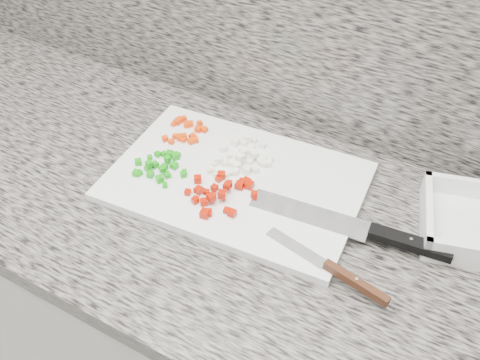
{
  "coord_description": "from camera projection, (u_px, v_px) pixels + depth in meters",
  "views": [
    {
      "loc": [
        0.38,
        0.82,
        1.64
      ],
      "look_at": [
        0.01,
        1.48,
        0.94
      ],
      "focal_mm": 40.0,
      "sensor_mm": 36.0,
      "label": 1
    }
  ],
  "objects": [
    {
      "name": "garlic_pile",
      "position": [
        221.0,
        168.0,
        1.08
      ],
      "size": [
        0.06,
        0.05,
        0.01
      ],
      "color": "beige",
      "rests_on": "cutting_board"
    },
    {
      "name": "cutting_board",
      "position": [
        236.0,
        181.0,
        1.07
      ],
      "size": [
        0.52,
        0.36,
        0.02
      ],
      "primitive_type": "cube",
      "rotation": [
        0.0,
        0.0,
        0.08
      ],
      "color": "white",
      "rests_on": "countertop"
    },
    {
      "name": "red_pepper_pile",
      "position": [
        221.0,
        192.0,
        1.02
      ],
      "size": [
        0.13,
        0.13,
        0.02
      ],
      "color": "#AB1402",
      "rests_on": "cutting_board"
    },
    {
      "name": "green_pepper_pile",
      "position": [
        161.0,
        165.0,
        1.08
      ],
      "size": [
        0.12,
        0.1,
        0.02
      ],
      "color": "#13950D",
      "rests_on": "cutting_board"
    },
    {
      "name": "cabinet",
      "position": [
        230.0,
        334.0,
        1.35
      ],
      "size": [
        3.92,
        0.62,
        0.86
      ],
      "primitive_type": "cube",
      "color": "silver",
      "rests_on": "ground"
    },
    {
      "name": "carrot_pile",
      "position": [
        185.0,
        131.0,
        1.17
      ],
      "size": [
        0.09,
        0.1,
        0.01
      ],
      "color": "#E53904",
      "rests_on": "cutting_board"
    },
    {
      "name": "paring_knife",
      "position": [
        340.0,
        273.0,
        0.88
      ],
      "size": [
        0.24,
        0.07,
        0.02
      ],
      "rotation": [
        0.0,
        0.0,
        -0.2
      ],
      "color": "white",
      "rests_on": "cutting_board"
    },
    {
      "name": "countertop",
      "position": [
        226.0,
        211.0,
        1.05
      ],
      "size": [
        3.96,
        0.64,
        0.04
      ],
      "primitive_type": "cube",
      "color": "slate",
      "rests_on": "cabinet"
    },
    {
      "name": "onion_pile",
      "position": [
        244.0,
        155.0,
        1.1
      ],
      "size": [
        0.12,
        0.12,
        0.03
      ],
      "color": "white",
      "rests_on": "cutting_board"
    },
    {
      "name": "chef_knife",
      "position": [
        374.0,
        232.0,
        0.95
      ],
      "size": [
        0.37,
        0.07,
        0.02
      ],
      "rotation": [
        0.0,
        0.0,
        0.1
      ],
      "color": "white",
      "rests_on": "cutting_board"
    }
  ]
}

